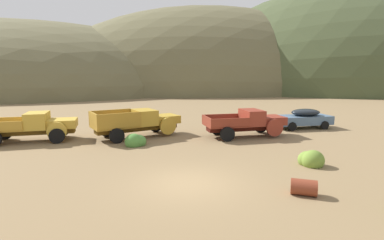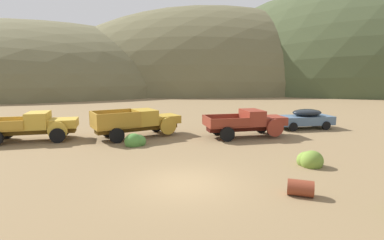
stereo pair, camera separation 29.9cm
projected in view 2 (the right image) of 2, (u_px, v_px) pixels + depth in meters
name	position (u px, v px, depth m)	size (l,w,h in m)	color
ground_plane	(185.00, 183.00, 12.22)	(300.00, 300.00, 0.00)	olive
hill_center	(35.00, 89.00, 79.76)	(103.10, 81.45, 33.77)	brown
hill_far_right	(216.00, 89.00, 81.30)	(87.56, 57.59, 41.75)	brown
hill_far_left	(339.00, 88.00, 86.67)	(87.98, 75.72, 53.12)	#424C2D
truck_faded_yellow	(38.00, 126.00, 19.82)	(5.91, 2.53, 1.89)	brown
truck_mustard	(142.00, 122.00, 21.12)	(6.32, 3.80, 1.91)	#593D12
truck_rust_red	(250.00, 122.00, 21.04)	(5.63, 2.48, 1.89)	#42140D
car_chalk_blue	(302.00, 118.00, 24.10)	(4.88, 2.15, 1.57)	slate
oil_drum_tipped	(301.00, 188.00, 10.97)	(1.09, 0.99, 0.59)	brown
bush_between_trucks	(310.00, 161.00, 14.50)	(1.12, 1.23, 1.00)	olive
bush_lone_scrub	(136.00, 141.00, 18.58)	(1.33, 1.07, 1.00)	#4C8438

